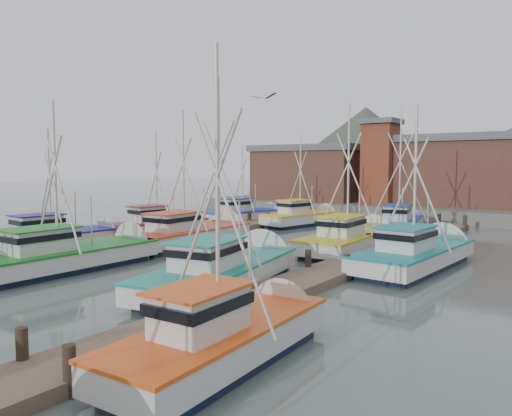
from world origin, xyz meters
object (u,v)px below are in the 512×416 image
Objects in this scene: boat_8 at (193,234)px; boat_12 at (305,217)px; lookout_tower at (380,161)px; boat_4 at (73,256)px.

boat_8 is 1.22× the size of boat_12.
boat_12 is at bearing -100.07° from lookout_tower.
lookout_tower reaches higher than boat_12.
boat_12 is at bearing 84.89° from boat_8.
lookout_tower is 25.27m from boat_8.
boat_12 is at bearing 89.42° from boat_4.
boat_8 is (-0.51, 9.18, 0.00)m from boat_4.
boat_8 is 13.31m from boat_12.
boat_4 is 22.47m from boat_12.
boat_4 is 1.20× the size of boat_12.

